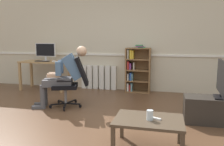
{
  "coord_description": "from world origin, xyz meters",
  "views": [
    {
      "loc": [
        1.13,
        -3.17,
        1.31
      ],
      "look_at": [
        0.15,
        0.85,
        0.7
      ],
      "focal_mm": 36.46,
      "sensor_mm": 36.0,
      "label": 1
    }
  ],
  "objects": [
    {
      "name": "coffee_table",
      "position": [
        0.94,
        -0.56,
        0.34
      ],
      "size": [
        0.81,
        0.58,
        0.38
      ],
      "color": "#4C3D2D",
      "rests_on": "ground_plane"
    },
    {
      "name": "ground_plane",
      "position": [
        0.0,
        0.0,
        0.0
      ],
      "size": [
        18.0,
        18.0,
        0.0
      ],
      "primitive_type": "plane",
      "color": "brown"
    },
    {
      "name": "tv_stand",
      "position": [
        1.96,
        0.57,
        0.21
      ],
      "size": [
        1.08,
        0.41,
        0.41
      ],
      "color": "#2D2823",
      "rests_on": "ground_plane"
    },
    {
      "name": "keyboard",
      "position": [
        -1.96,
        2.01,
        0.77
      ],
      "size": [
        0.37,
        0.12,
        0.02
      ],
      "primitive_type": "cube",
      "color": "black",
      "rests_on": "computer_desk"
    },
    {
      "name": "computer_desk",
      "position": [
        -1.98,
        2.15,
        0.64
      ],
      "size": [
        1.22,
        0.59,
        0.76
      ],
      "color": "tan",
      "rests_on": "ground_plane"
    },
    {
      "name": "office_chair",
      "position": [
        -0.65,
        0.89,
        0.53
      ],
      "size": [
        0.79,
        0.67,
        0.98
      ],
      "rotation": [
        0.0,
        0.0,
        -1.25
      ],
      "color": "black",
      "rests_on": "ground_plane"
    },
    {
      "name": "tv_screen",
      "position": [
        1.96,
        0.57,
        0.72
      ],
      "size": [
        0.22,
        0.86,
        0.58
      ],
      "rotation": [
        0.0,
        0.0,
        1.5
      ],
      "color": "black",
      "rests_on": "tv_stand"
    },
    {
      "name": "bookshelf",
      "position": [
        0.39,
        2.44,
        0.57
      ],
      "size": [
        0.61,
        0.29,
        1.18
      ],
      "color": "brown",
      "rests_on": "ground_plane"
    },
    {
      "name": "radiator",
      "position": [
        -0.62,
        2.54,
        0.31
      ],
      "size": [
        0.95,
        0.08,
        0.63
      ],
      "color": "white",
      "rests_on": "ground_plane"
    },
    {
      "name": "drinking_glass",
      "position": [
        0.95,
        -0.59,
        0.44
      ],
      "size": [
        0.08,
        0.08,
        0.12
      ],
      "primitive_type": "cylinder",
      "color": "silver",
      "rests_on": "coffee_table"
    },
    {
      "name": "imac_monitor",
      "position": [
        -1.98,
        2.23,
        1.02
      ],
      "size": [
        0.56,
        0.14,
        0.46
      ],
      "color": "silver",
      "rests_on": "computer_desk"
    },
    {
      "name": "computer_mouse",
      "position": [
        -1.64,
        2.03,
        0.77
      ],
      "size": [
        0.06,
        0.1,
        0.03
      ],
      "primitive_type": "cube",
      "color": "white",
      "rests_on": "computer_desk"
    },
    {
      "name": "spare_remote",
      "position": [
        1.01,
        -0.55,
        0.39
      ],
      "size": [
        0.15,
        0.1,
        0.02
      ],
      "primitive_type": "cube",
      "rotation": [
        0.0,
        0.0,
        1.12
      ],
      "color": "white",
      "rests_on": "coffee_table"
    },
    {
      "name": "person_seated",
      "position": [
        -0.8,
        0.84,
        0.64
      ],
      "size": [
        1.05,
        0.62,
        1.19
      ],
      "rotation": [
        0.0,
        0.0,
        -1.25
      ],
      "color": "#4C4C51",
      "rests_on": "ground_plane"
    },
    {
      "name": "back_wall",
      "position": [
        0.0,
        2.65,
        1.35
      ],
      "size": [
        12.0,
        0.13,
        2.7
      ],
      "color": "beige",
      "rests_on": "ground_plane"
    }
  ]
}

